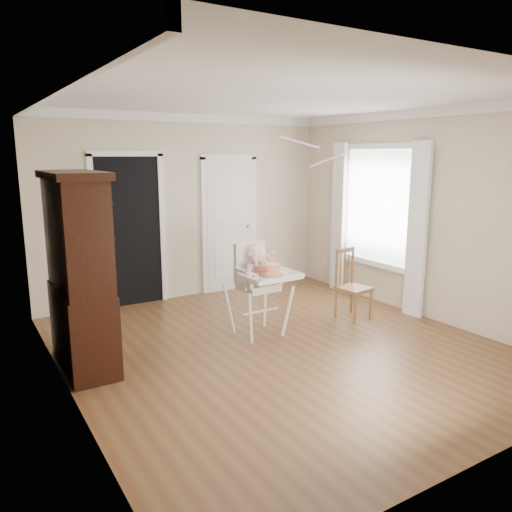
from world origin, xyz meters
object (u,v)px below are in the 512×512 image
sippy_cup (248,271)px  dining_chair (352,286)px  high_chair (258,279)px  china_cabinet (80,272)px  cake (271,270)px

sippy_cup → dining_chair: size_ratio=0.18×
sippy_cup → dining_chair: 1.67m
high_chair → sippy_cup: (-0.23, -0.15, 0.16)m
high_chair → dining_chair: size_ratio=1.22×
high_chair → china_cabinet: 2.01m
sippy_cup → dining_chair: bearing=1.7°
high_chair → sippy_cup: size_ratio=6.86×
high_chair → cake: size_ratio=3.82×
cake → china_cabinet: size_ratio=0.15×
sippy_cup → china_cabinet: size_ratio=0.08×
china_cabinet → dining_chair: 3.42m
high_chair → cake: high_chair is taller
sippy_cup → dining_chair: (1.61, 0.05, -0.42)m
sippy_cup → china_cabinet: 1.79m
cake → china_cabinet: china_cabinet is taller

